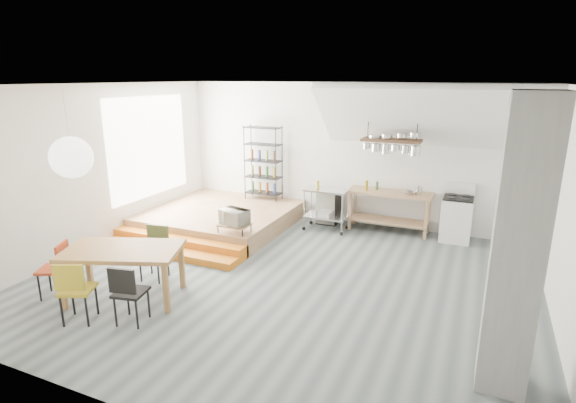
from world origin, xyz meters
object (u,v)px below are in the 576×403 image
at_px(stove, 456,218).
at_px(mini_fridge, 329,206).
at_px(dining_table, 123,254).
at_px(rolling_cart, 326,204).

height_order(stove, mini_fridge, stove).
bearing_deg(stove, dining_table, -133.27).
bearing_deg(rolling_cart, stove, 9.27).
bearing_deg(mini_fridge, rolling_cart, -78.31).
bearing_deg(stove, rolling_cart, -170.41).
distance_m(stove, mini_fridge, 2.81).
bearing_deg(dining_table, rolling_cart, 46.67).
bearing_deg(dining_table, mini_fridge, 49.90).
bearing_deg(stove, mini_fridge, 179.10).
bearing_deg(rolling_cart, mini_fridge, 101.38).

